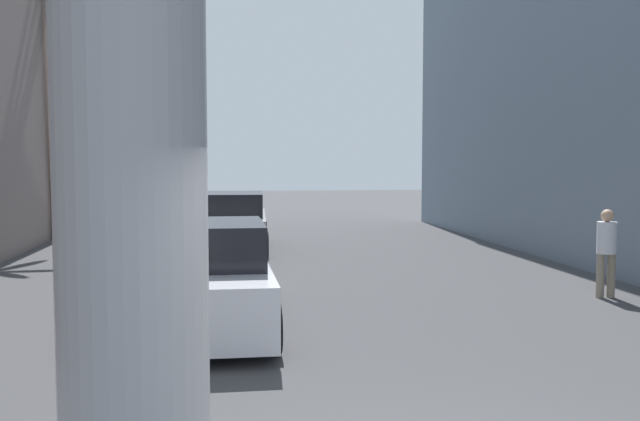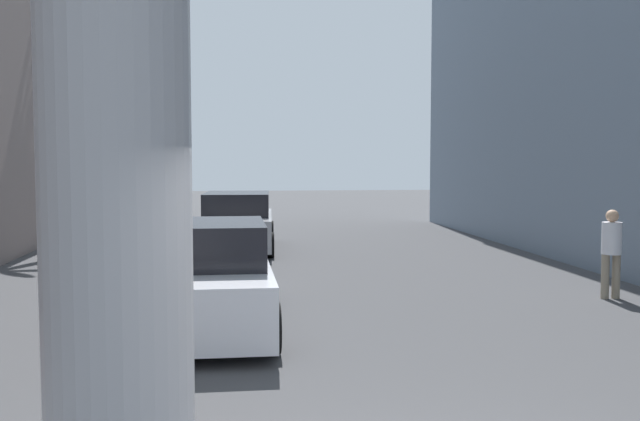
% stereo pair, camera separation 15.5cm
% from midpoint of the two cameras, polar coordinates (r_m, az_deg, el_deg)
% --- Properties ---
extents(ground_plane, '(87.48, 87.48, 0.00)m').
position_cam_midpoint_polar(ground_plane, '(14.42, -3.07, -5.68)').
color(ground_plane, '#424244').
extents(car_lead, '(2.03, 4.78, 1.56)m').
position_cam_midpoint_polar(car_lead, '(10.56, -9.84, -5.43)').
color(car_lead, black).
rests_on(car_lead, ground).
extents(car_far, '(2.19, 4.83, 1.56)m').
position_cam_midpoint_polar(car_far, '(19.54, -7.36, -0.98)').
color(car_far, black).
rests_on(car_far, ground).
extents(palm_tree_far_left, '(3.27, 2.97, 8.63)m').
position_cam_midpoint_polar(palm_tree_far_left, '(23.27, -20.35, 10.73)').
color(palm_tree_far_left, brown).
rests_on(palm_tree_far_left, ground).
extents(pedestrian_mid_right, '(0.35, 0.35, 1.57)m').
position_cam_midpoint_polar(pedestrian_mid_right, '(13.52, 21.64, -2.70)').
color(pedestrian_mid_right, gray).
rests_on(pedestrian_mid_right, ground).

